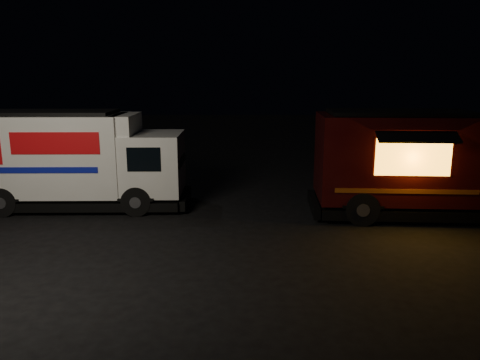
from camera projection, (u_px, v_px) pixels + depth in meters
name	position (u px, v px, depth m)	size (l,w,h in m)	color
ground	(162.00, 241.00, 12.19)	(80.00, 80.00, 0.00)	black
white_truck	(80.00, 160.00, 15.08)	(6.93, 2.36, 3.14)	white
red_truck	(426.00, 164.00, 14.15)	(6.90, 2.54, 3.21)	#330A09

